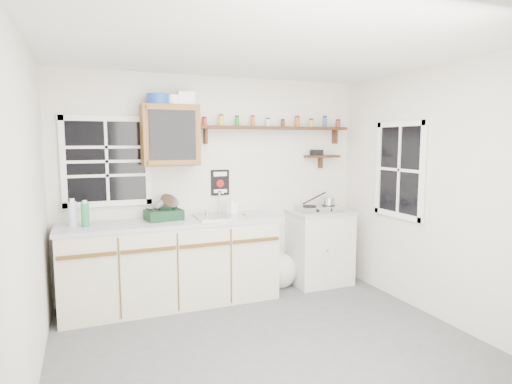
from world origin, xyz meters
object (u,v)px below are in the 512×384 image
(right_cabinet, at_px, (319,247))
(upper_cabinet, at_px, (170,135))
(spice_shelf, at_px, (276,127))
(hotplate, at_px, (319,208))
(main_cabinet, at_px, (172,262))
(dish_rack, at_px, (165,212))

(right_cabinet, xyz_separation_m, upper_cabinet, (-1.80, 0.12, 1.37))
(upper_cabinet, xyz_separation_m, spice_shelf, (1.28, 0.07, 0.10))
(spice_shelf, bearing_deg, hotplate, -22.86)
(upper_cabinet, bearing_deg, spice_shelf, 3.10)
(main_cabinet, xyz_separation_m, right_cabinet, (1.83, 0.03, -0.01))
(upper_cabinet, xyz_separation_m, dish_rack, (-0.09, -0.07, -0.82))
(main_cabinet, distance_m, hotplate, 1.87)
(right_cabinet, height_order, dish_rack, dish_rack)
(dish_rack, distance_m, hotplate, 1.86)
(right_cabinet, bearing_deg, hotplate, -145.28)
(spice_shelf, height_order, dish_rack, spice_shelf)
(upper_cabinet, bearing_deg, dish_rack, -142.20)
(dish_rack, bearing_deg, main_cabinet, -64.02)
(upper_cabinet, distance_m, hotplate, 1.98)
(main_cabinet, xyz_separation_m, hotplate, (1.81, 0.01, 0.48))
(dish_rack, bearing_deg, right_cabinet, -10.33)
(main_cabinet, distance_m, spice_shelf, 1.98)
(hotplate, bearing_deg, main_cabinet, -174.43)
(spice_shelf, xyz_separation_m, dish_rack, (-1.37, -0.14, -0.92))
(dish_rack, bearing_deg, spice_shelf, -3.06)
(main_cabinet, bearing_deg, right_cabinet, 0.79)
(upper_cabinet, distance_m, dish_rack, 0.82)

